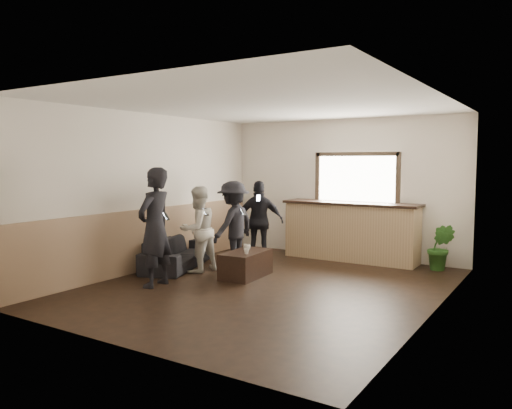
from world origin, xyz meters
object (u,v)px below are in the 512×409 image
Objects in this scene: coffee_table at (246,264)px; person_c at (233,224)px; bar_counter at (351,228)px; person_b at (198,229)px; cup_b at (246,251)px; person_d at (260,221)px; potted_plant at (441,247)px; person_a at (155,227)px; sofa at (178,252)px; cup_a at (247,247)px.

coffee_table is 0.61× the size of person_c.
bar_counter reaches higher than person_b.
person_d is (-0.65, 1.45, 0.31)m from cup_b.
person_c is (0.28, 0.68, 0.04)m from person_b.
coffee_table is 0.62× the size of person_d.
coffee_table is (-0.95, -2.33, -0.43)m from bar_counter.
person_b is at bearing -146.39° from potted_plant.
person_b is at bearing -172.46° from coffee_table.
bar_counter is 4.04m from person_a.
person_c reaches higher than cup_b.
sofa is 1.15m from person_c.
cup_b is at bearing -108.09° from bar_counter.
sofa is at bearing 26.80° from person_d.
person_b reaches higher than sofa.
coffee_table is 10.64× the size of cup_b.
coffee_table is at bearing 109.52° from person_b.
sofa is at bearing -136.27° from bar_counter.
bar_counter is 3.09m from person_b.
bar_counter is 29.65× the size of cup_b.
sofa is 4.75m from potted_plant.
potted_plant is at bearing 40.33° from coffee_table.
cup_b is at bearing -53.38° from coffee_table.
bar_counter reaches higher than person_c.
bar_counter is at bearing 154.63° from person_b.
person_a is (-0.97, -1.10, 0.45)m from cup_b.
potted_plant reaches higher than cup_b.
bar_counter is at bearing 71.91° from cup_b.
person_d is at bearing 175.67° from person_b.
potted_plant is 0.45× the size of person_a.
person_d is at bearing -162.72° from potted_plant.
person_c is at bearing -131.96° from bar_counter.
person_d is at bearing -56.39° from sofa.
sofa is (-2.45, -2.34, -0.37)m from bar_counter.
person_a is at bearing -4.14° from person_c.
cup_a is at bearing 116.45° from coffee_table.
cup_a is 0.77m from person_c.
cup_a is 1.33× the size of cup_b.
cup_a is 0.38m from cup_b.
cup_b is 1.62m from person_d.
sofa is 0.76m from person_b.
sofa is 2.25× the size of potted_plant.
cup_b reaches higher than coffee_table.
person_a reaches higher than coffee_table.
bar_counter is 2.79× the size of coffee_table.
bar_counter is 2.42m from cup_a.
person_c is 1.01× the size of person_d.
cup_b is 3.52m from potted_plant.
potted_plant is at bearing 129.77° from person_a.
person_a is at bearing -118.37° from cup_a.
sofa is 1.19× the size of person_c.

